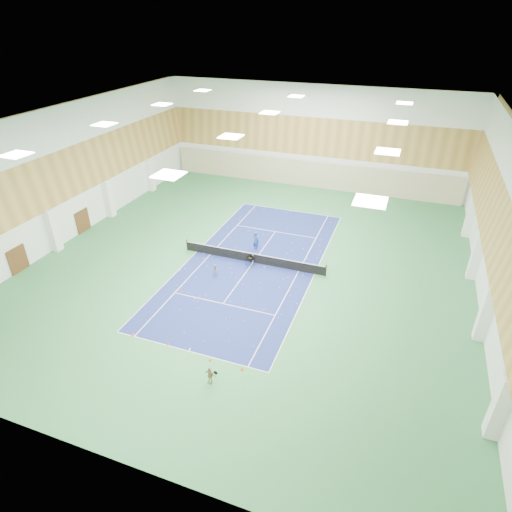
% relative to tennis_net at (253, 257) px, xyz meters
% --- Properties ---
extents(ground, '(40.00, 40.00, 0.00)m').
position_rel_tennis_net_xyz_m(ground, '(0.00, 0.00, -0.55)').
color(ground, '#327543').
rests_on(ground, ground).
extents(room_shell, '(36.00, 40.00, 12.00)m').
position_rel_tennis_net_xyz_m(room_shell, '(0.00, 0.00, 5.45)').
color(room_shell, white).
rests_on(room_shell, ground).
extents(wood_cladding, '(36.00, 40.00, 8.00)m').
position_rel_tennis_net_xyz_m(wood_cladding, '(0.00, 0.00, 7.45)').
color(wood_cladding, '#BB8B45').
rests_on(wood_cladding, room_shell).
extents(ceiling_light_grid, '(21.40, 25.40, 0.06)m').
position_rel_tennis_net_xyz_m(ceiling_light_grid, '(0.00, 0.00, 11.37)').
color(ceiling_light_grid, white).
rests_on(ceiling_light_grid, room_shell).
extents(court_surface, '(10.97, 23.77, 0.01)m').
position_rel_tennis_net_xyz_m(court_surface, '(0.00, 0.00, -0.55)').
color(court_surface, navy).
rests_on(court_surface, ground).
extents(tennis_balls_scatter, '(10.57, 22.77, 0.07)m').
position_rel_tennis_net_xyz_m(tennis_balls_scatter, '(0.00, 0.00, -0.50)').
color(tennis_balls_scatter, '#CED824').
rests_on(tennis_balls_scatter, ground).
extents(tennis_net, '(12.80, 0.10, 1.10)m').
position_rel_tennis_net_xyz_m(tennis_net, '(0.00, 0.00, 0.00)').
color(tennis_net, black).
rests_on(tennis_net, ground).
extents(back_curtain, '(35.40, 0.16, 3.20)m').
position_rel_tennis_net_xyz_m(back_curtain, '(0.00, 19.75, 1.05)').
color(back_curtain, '#C6B793').
rests_on(back_curtain, ground).
extents(door_left_a, '(0.08, 1.80, 2.20)m').
position_rel_tennis_net_xyz_m(door_left_a, '(-17.92, -8.00, 0.55)').
color(door_left_a, '#593319').
rests_on(door_left_a, ground).
extents(door_left_b, '(0.08, 1.80, 2.20)m').
position_rel_tennis_net_xyz_m(door_left_b, '(-17.92, 0.00, 0.55)').
color(door_left_b, '#593319').
rests_on(door_left_b, ground).
extents(coach, '(0.78, 0.65, 1.81)m').
position_rel_tennis_net_xyz_m(coach, '(-0.60, 2.36, 0.36)').
color(coach, '#22469D').
rests_on(coach, ground).
extents(child_court, '(0.69, 0.66, 1.12)m').
position_rel_tennis_net_xyz_m(child_court, '(-2.11, -3.12, 0.01)').
color(child_court, gray).
rests_on(child_court, ground).
extents(child_apron, '(0.69, 0.34, 1.15)m').
position_rel_tennis_net_xyz_m(child_apron, '(2.46, -13.80, 0.02)').
color(child_apron, tan).
rests_on(child_apron, ground).
extents(ball_cart, '(0.63, 0.63, 0.92)m').
position_rel_tennis_net_xyz_m(ball_cart, '(-0.05, -0.60, -0.09)').
color(ball_cart, black).
rests_on(ball_cart, ground).
extents(cone_svc_a, '(0.18, 0.18, 0.20)m').
position_rel_tennis_net_xyz_m(cone_svc_a, '(-3.68, -6.09, -0.45)').
color(cone_svc_a, '#FF4D0D').
rests_on(cone_svc_a, ground).
extents(cone_svc_b, '(0.17, 0.17, 0.19)m').
position_rel_tennis_net_xyz_m(cone_svc_b, '(-1.68, -5.94, -0.46)').
color(cone_svc_b, orange).
rests_on(cone_svc_b, ground).
extents(cone_svc_c, '(0.17, 0.17, 0.19)m').
position_rel_tennis_net_xyz_m(cone_svc_c, '(1.58, -5.91, -0.45)').
color(cone_svc_c, '#F9490D').
rests_on(cone_svc_c, ground).
extents(cone_svc_d, '(0.19, 0.19, 0.21)m').
position_rel_tennis_net_xyz_m(cone_svc_d, '(2.98, -6.17, -0.45)').
color(cone_svc_d, '#EE5C0C').
rests_on(cone_svc_d, ground).
extents(cone_base_a, '(0.21, 0.21, 0.23)m').
position_rel_tennis_net_xyz_m(cone_base_a, '(-4.25, -11.83, -0.44)').
color(cone_base_a, '#FF590D').
rests_on(cone_base_a, ground).
extents(cone_base_b, '(0.19, 0.19, 0.21)m').
position_rel_tennis_net_xyz_m(cone_base_b, '(-1.57, -11.81, -0.45)').
color(cone_base_b, '#DE5D0B').
rests_on(cone_base_b, ground).
extents(cone_base_c, '(0.17, 0.17, 0.19)m').
position_rel_tennis_net_xyz_m(cone_base_c, '(1.68, -12.18, -0.45)').
color(cone_base_c, '#FD5B0D').
rests_on(cone_base_c, ground).
extents(cone_base_d, '(0.21, 0.21, 0.23)m').
position_rel_tennis_net_xyz_m(cone_base_d, '(3.88, -12.24, -0.44)').
color(cone_base_d, '#FF570D').
rests_on(cone_base_d, ground).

